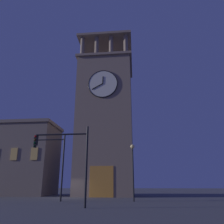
{
  "coord_description": "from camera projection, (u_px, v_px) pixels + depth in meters",
  "views": [
    {
      "loc": [
        -8.23,
        29.21,
        1.5
      ],
      "look_at": [
        -4.68,
        -5.91,
        12.98
      ],
      "focal_mm": 36.26,
      "sensor_mm": 36.0,
      "label": 1
    }
  ],
  "objects": [
    {
      "name": "traffic_signal_mid",
      "position": [
        54.0,
        157.0,
        23.49
      ],
      "size": [
        3.39,
        0.41,
        6.68
      ],
      "color": "black",
      "rests_on": "ground_plane"
    },
    {
      "name": "clocktower",
      "position": [
        106.0,
        122.0,
        36.65
      ],
      "size": [
        8.97,
        8.7,
        28.65
      ],
      "color": "gray",
      "rests_on": "ground_plane"
    },
    {
      "name": "ground_plane",
      "position": [
        70.0,
        198.0,
        27.96
      ],
      "size": [
        200.0,
        200.0,
        0.0
      ],
      "primitive_type": "plane",
      "color": "#4C4C51"
    },
    {
      "name": "traffic_signal_near",
      "position": [
        69.0,
        152.0,
        16.9
      ],
      "size": [
        4.22,
        0.41,
        5.82
      ],
      "color": "black",
      "rests_on": "ground_plane"
    },
    {
      "name": "street_lamp",
      "position": [
        133.0,
        161.0,
        23.11
      ],
      "size": [
        0.44,
        0.44,
        5.58
      ],
      "color": "black",
      "rests_on": "ground_plane"
    }
  ]
}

